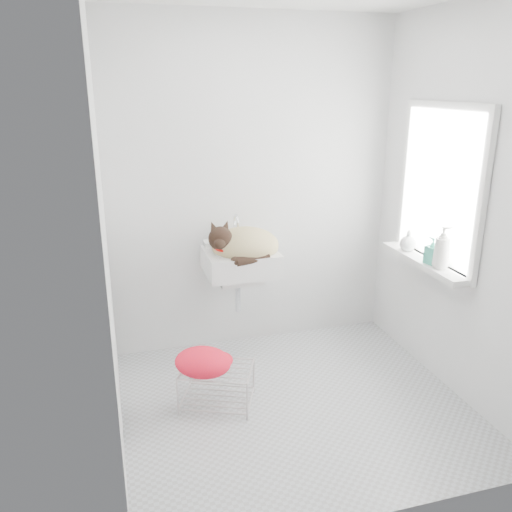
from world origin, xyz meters
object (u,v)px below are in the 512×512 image
object	(u,v)px
wire_rack	(217,383)
bottle_a	(440,268)
sink	(240,251)
bottle_b	(431,263)
cat	(242,246)
bottle_c	(407,251)

from	to	relation	value
wire_rack	bottle_a	xyz separation A→B (m)	(1.49, -0.14, 0.70)
sink	bottle_b	xyz separation A→B (m)	(1.17, -0.63, 0.00)
sink	wire_rack	xyz separation A→B (m)	(-0.32, -0.59, -0.70)
sink	bottle_a	bearing A→B (deg)	-32.10
cat	wire_rack	world-z (taller)	cat
sink	bottle_a	world-z (taller)	bottle_a
sink	cat	size ratio (longest dim) A/B	0.96
bottle_a	bottle_b	xyz separation A→B (m)	(0.00, 0.10, 0.00)
cat	bottle_c	distance (m)	1.20
wire_rack	bottle_a	bearing A→B (deg)	-5.41
cat	wire_rack	distance (m)	0.99
sink	bottle_c	bearing A→B (deg)	-15.95
bottle_a	bottle_b	size ratio (longest dim) A/B	1.34
sink	cat	bearing A→B (deg)	-60.31
cat	wire_rack	xyz separation A→B (m)	(-0.33, -0.57, -0.74)
cat	bottle_a	distance (m)	1.36
sink	bottle_c	size ratio (longest dim) A/B	3.38
bottle_a	wire_rack	bearing A→B (deg)	174.59
bottle_c	cat	bearing A→B (deg)	164.75
wire_rack	bottle_b	bearing A→B (deg)	-1.57
sink	bottle_a	size ratio (longest dim) A/B	2.15
sink	cat	distance (m)	0.05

